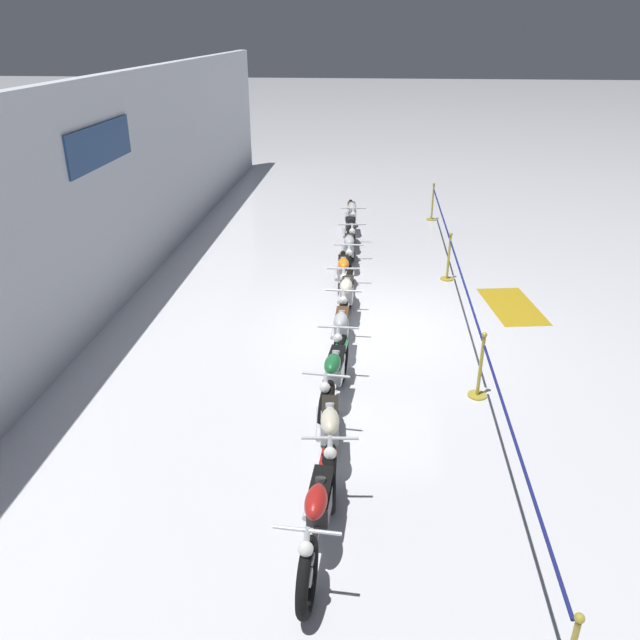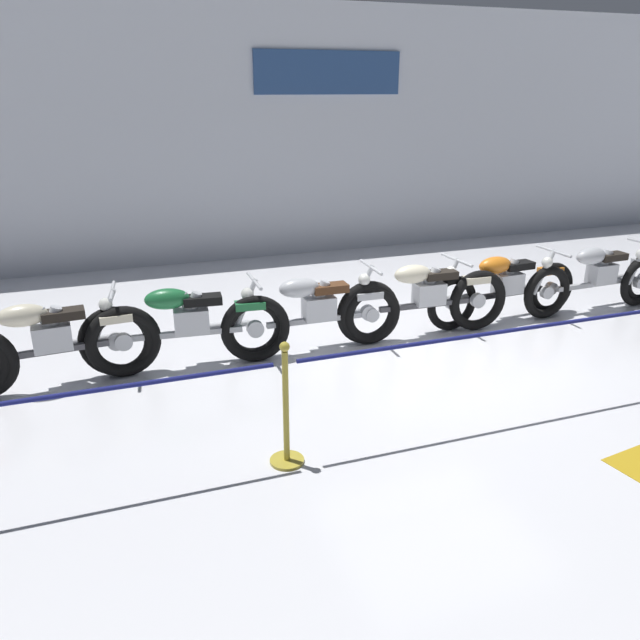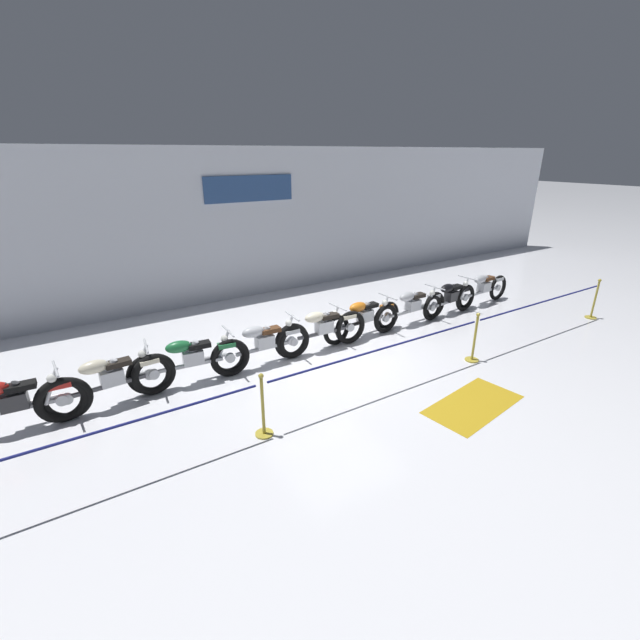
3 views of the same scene
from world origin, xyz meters
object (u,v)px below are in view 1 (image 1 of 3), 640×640
Objects in this scene: motorcycle_silver_8 at (352,217)px; floor_banner at (512,306)px; stanchion_far_right at (432,207)px; motorcycle_black_7 at (350,233)px; stanchion_far_left at (475,326)px; stanchion_mid_left at (479,375)px; motorcycle_silver_3 at (341,334)px; motorcycle_cream_4 at (346,299)px; motorcycle_silver_6 at (349,252)px; motorcycle_green_2 at (334,378)px; stanchion_mid_right at (448,264)px; motorcycle_cream_1 at (330,436)px; motorcycle_orange_5 at (343,276)px; motorcycle_red_0 at (318,515)px.

motorcycle_silver_8 is 5.50m from floor_banner.
motorcycle_black_7 is at bearing 143.35° from stanchion_far_right.
stanchion_far_left and stanchion_mid_left have the same top height.
stanchion_far_right reaches higher than motorcycle_silver_3.
motorcycle_black_7 is 0.92× the size of motorcycle_silver_8.
motorcycle_cream_4 reaches higher than motorcycle_silver_8.
motorcycle_silver_8 is at bearing 17.64° from stanchion_far_left.
motorcycle_silver_6 reaches higher than floor_banner.
stanchion_far_left is 13.34× the size of stanchion_mid_left.
stanchion_mid_right reaches higher than motorcycle_green_2.
motorcycle_cream_1 reaches higher than floor_banner.
motorcycle_cream_4 is 3.16m from stanchion_mid_right.
motorcycle_silver_3 is 2.60m from motorcycle_orange_5.
motorcycle_cream_1 reaches higher than motorcycle_red_0.
motorcycle_cream_1 is at bearing -179.49° from motorcycle_silver_3.
stanchion_mid_right is at bearing -28.92° from motorcycle_silver_3.
stanchion_far_right reaches higher than motorcycle_cream_1.
motorcycle_silver_8 reaches higher than motorcycle_silver_3.
motorcycle_cream_4 reaches higher than motorcycle_silver_6.
stanchion_mid_left is 3.60m from floor_banner.
stanchion_mid_right is (-1.69, -2.18, -0.10)m from motorcycle_black_7.
stanchion_mid_left reaches higher than motorcycle_orange_5.
motorcycle_green_2 is 2.10× the size of stanchion_far_right.
motorcycle_cream_4 is 5.39m from motorcycle_silver_8.
motorcycle_cream_4 is at bearing 41.44° from stanchion_mid_left.
stanchion_mid_right reaches higher than floor_banner.
motorcycle_silver_3 is at bearing -179.13° from motorcycle_silver_6.
stanchion_far_right is at bearing 2.41° from floor_banner.
stanchion_mid_right reaches higher than motorcycle_silver_6.
stanchion_mid_right is at bearing -0.00° from stanchion_far_left.
motorcycle_green_2 is at bearing 0.52° from motorcycle_red_0.
motorcycle_silver_6 is 2.17m from stanchion_mid_right.
motorcycle_silver_3 is at bearing 86.00° from stanchion_far_left.
motorcycle_orange_5 is 1.07× the size of motorcycle_black_7.
motorcycle_silver_3 reaches higher than motorcycle_orange_5.
motorcycle_orange_5 is at bearing 2.42° from motorcycle_silver_3.
motorcycle_silver_3 reaches higher than motorcycle_black_7.
motorcycle_silver_3 is 1.16× the size of floor_banner.
motorcycle_green_2 is 0.97× the size of motorcycle_silver_8.
motorcycle_cream_1 is 4.18m from motorcycle_cream_4.
motorcycle_silver_6 is 4.72m from stanchion_far_left.
motorcycle_silver_6 is at bearing -178.84° from motorcycle_silver_8.
stanchion_far_left is at bearing -27.37° from motorcycle_red_0.
motorcycle_black_7 is at bearing 52.31° from stanchion_mid_right.
motorcycle_red_0 is 6.75m from motorcycle_orange_5.
motorcycle_orange_5 is at bearing 38.68° from stanchion_far_left.
motorcycle_silver_6 is at bearing 0.72° from motorcycle_cream_1.
motorcycle_red_0 is at bearing 170.62° from stanchion_far_right.
stanchion_far_left is at bearing 147.70° from floor_banner.
stanchion_mid_left is (-0.81, -0.00, -0.41)m from stanchion_far_left.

